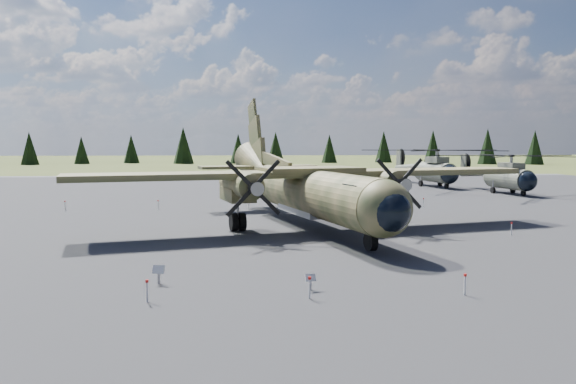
{
  "coord_description": "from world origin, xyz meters",
  "views": [
    {
      "loc": [
        -0.44,
        -34.01,
        5.81
      ],
      "look_at": [
        2.41,
        2.0,
        2.7
      ],
      "focal_mm": 35.0,
      "sensor_mm": 36.0,
      "label": 1
    }
  ],
  "objects": [
    {
      "name": "ground",
      "position": [
        0.0,
        0.0,
        0.0
      ],
      "size": [
        500.0,
        500.0,
        0.0
      ],
      "primitive_type": "plane",
      "color": "#545D29",
      "rests_on": "ground"
    },
    {
      "name": "apron",
      "position": [
        0.0,
        10.0,
        0.0
      ],
      "size": [
        120.0,
        120.0,
        0.04
      ],
      "primitive_type": "cube",
      "color": "#58585D",
      "rests_on": "ground"
    },
    {
      "name": "transport_plane",
      "position": [
        3.78,
        5.1,
        3.03
      ],
      "size": [
        31.79,
        28.45,
        10.55
      ],
      "rotation": [
        0.0,
        0.0,
        0.25
      ],
      "color": "#384123",
      "rests_on": "ground"
    },
    {
      "name": "helicopter_near",
      "position": [
        25.24,
        39.65,
        3.61
      ],
      "size": [
        22.71,
        24.92,
        5.1
      ],
      "rotation": [
        0.0,
        0.0,
        0.14
      ],
      "color": "#676759",
      "rests_on": "ground"
    },
    {
      "name": "helicopter_mid",
      "position": [
        30.1,
        28.5,
        3.23
      ],
      "size": [
        19.81,
        22.08,
        4.56
      ],
      "rotation": [
        0.0,
        0.0,
        0.11
      ],
      "color": "#676759",
      "rests_on": "ground"
    },
    {
      "name": "info_placard_left",
      "position": [
        -3.98,
        -10.79,
        0.53
      ],
      "size": [
        0.55,
        0.34,
        0.8
      ],
      "rotation": [
        0.0,
        0.0,
        -0.28
      ],
      "color": "gray",
      "rests_on": "ground"
    },
    {
      "name": "info_placard_right",
      "position": [
        2.18,
        -12.28,
        0.44
      ],
      "size": [
        0.45,
        0.28,
        0.66
      ],
      "rotation": [
        0.0,
        0.0,
        0.26
      ],
      "color": "gray",
      "rests_on": "ground"
    },
    {
      "name": "barrier_fence",
      "position": [
        -0.46,
        -0.08,
        0.51
      ],
      "size": [
        33.12,
        29.62,
        0.85
      ],
      "color": "silver",
      "rests_on": "ground"
    },
    {
      "name": "treeline",
      "position": [
        10.19,
        0.54,
        4.69
      ],
      "size": [
        294.83,
        294.08,
        10.79
      ],
      "color": "black",
      "rests_on": "ground"
    }
  ]
}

